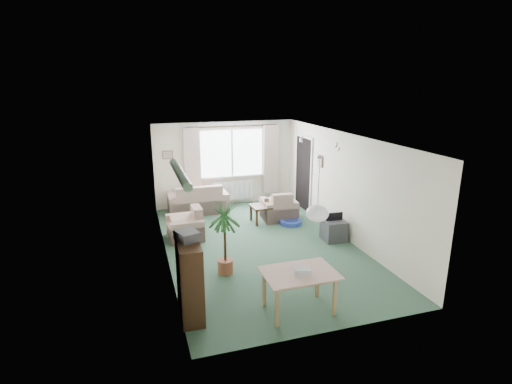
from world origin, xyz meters
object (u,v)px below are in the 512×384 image
object	(u,v)px
coffee_table	(270,213)
bookshelf	(189,277)
sofa	(198,198)
armchair_left	(185,223)
houseplant	(225,238)
dining_table	(299,292)
tv_cube	(334,230)
pet_bed	(291,222)
armchair_corner	(279,205)

from	to	relation	value
coffee_table	bookshelf	bearing A→B (deg)	-125.81
sofa	coffee_table	bearing A→B (deg)	141.79
armchair_left	houseplant	distance (m)	2.06
armchair_left	dining_table	bearing A→B (deg)	18.44
dining_table	tv_cube	size ratio (longest dim) A/B	2.01
sofa	coffee_table	size ratio (longest dim) A/B	1.61
houseplant	pet_bed	xyz separation A→B (m)	(2.18, 2.09, -0.66)
armchair_corner	tv_cube	xyz separation A→B (m)	(0.68, -1.71, -0.14)
coffee_table	houseplant	bearing A→B (deg)	-125.59
armchair_left	dining_table	world-z (taller)	armchair_left
armchair_left	pet_bed	bearing A→B (deg)	91.05
sofa	dining_table	world-z (taller)	sofa
bookshelf	sofa	bearing A→B (deg)	81.15
sofa	coffee_table	xyz separation A→B (m)	(1.64, -1.31, -0.18)
houseplant	armchair_corner	bearing A→B (deg)	51.57
armchair_left	houseplant	xyz separation A→B (m)	(0.48, -1.97, 0.35)
pet_bed	sofa	bearing A→B (deg)	140.89
bookshelf	armchair_left	bearing A→B (deg)	85.75
armchair_corner	sofa	bearing A→B (deg)	-28.11
dining_table	pet_bed	distance (m)	3.93
armchair_corner	houseplant	xyz separation A→B (m)	(-2.03, -2.56, 0.34)
bookshelf	pet_bed	xyz separation A→B (m)	(3.00, 3.21, -0.55)
armchair_corner	houseplant	world-z (taller)	houseplant
sofa	armchair_corner	bearing A→B (deg)	148.27
houseplant	dining_table	bearing A→B (deg)	-63.16
pet_bed	bookshelf	bearing A→B (deg)	-133.12
tv_cube	pet_bed	distance (m)	1.36
bookshelf	tv_cube	distance (m)	4.07
bookshelf	pet_bed	bearing A→B (deg)	48.90
sofa	pet_bed	world-z (taller)	sofa
bookshelf	dining_table	xyz separation A→B (m)	(1.63, -0.46, -0.29)
coffee_table	pet_bed	bearing A→B (deg)	-41.00
sofa	bookshelf	bearing A→B (deg)	79.53
sofa	bookshelf	distance (m)	4.98
armchair_left	coffee_table	xyz separation A→B (m)	(2.24, 0.48, -0.14)
bookshelf	pet_bed	world-z (taller)	bookshelf
sofa	armchair_left	size ratio (longest dim) A/B	1.97
armchair_left	armchair_corner	bearing A→B (deg)	101.78
armchair_left	dining_table	xyz separation A→B (m)	(1.29, -3.56, -0.04)
coffee_table	bookshelf	distance (m)	4.43
armchair_left	tv_cube	distance (m)	3.39
dining_table	pet_bed	bearing A→B (deg)	69.42
armchair_left	houseplant	size ratio (longest dim) A/B	0.57
pet_bed	armchair_corner	bearing A→B (deg)	107.35
coffee_table	bookshelf	size ratio (longest dim) A/B	0.81
armchair_corner	bookshelf	size ratio (longest dim) A/B	0.69
armchair_left	bookshelf	bearing A→B (deg)	-7.71
sofa	armchair_corner	size ratio (longest dim) A/B	1.88
bookshelf	dining_table	size ratio (longest dim) A/B	1.18
tv_cube	coffee_table	bearing A→B (deg)	124.20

